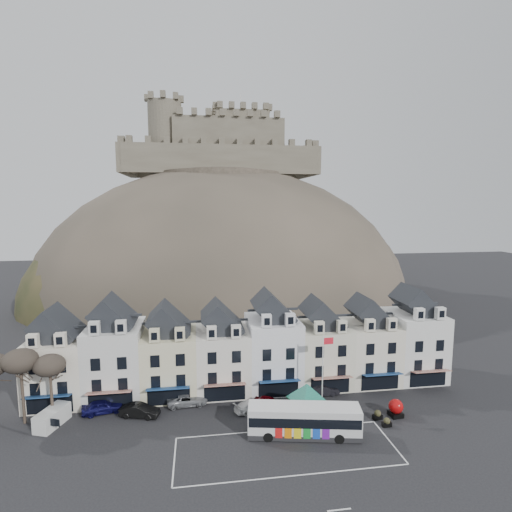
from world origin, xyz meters
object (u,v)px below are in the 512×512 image
(car_maroon, at_px, (269,402))
(bus, at_px, (304,419))
(red_buoy, at_px, (396,408))
(white_van, at_px, (52,418))
(car_silver, at_px, (187,400))
(car_charcoal, at_px, (323,390))
(car_black, at_px, (140,411))
(flagpole, at_px, (324,368))
(bus_shelter, at_px, (307,392))
(car_white, at_px, (251,406))
(car_navy, at_px, (103,407))

(car_maroon, bearing_deg, bus, -133.34)
(red_buoy, xyz_separation_m, white_van, (-38.72, 3.73, -0.10))
(white_van, relative_size, car_silver, 0.93)
(red_buoy, relative_size, car_charcoal, 0.49)
(car_maroon, bearing_deg, car_black, 115.01)
(flagpole, bearing_deg, car_charcoal, 72.29)
(bus_shelter, relative_size, flagpole, 0.71)
(bus, distance_m, car_silver, 15.05)
(bus_shelter, height_order, car_black, bus_shelter)
(bus_shelter, distance_m, car_black, 19.42)
(car_charcoal, bearing_deg, car_white, 102.87)
(car_maroon, bearing_deg, bus_shelter, -109.96)
(bus_shelter, xyz_separation_m, car_white, (-5.90, 3.12, -2.81))
(car_silver, bearing_deg, car_charcoal, -93.83)
(flagpole, bearing_deg, bus_shelter, -140.39)
(car_white, height_order, car_charcoal, car_charcoal)
(car_charcoal, bearing_deg, car_navy, 89.29)
(car_silver, xyz_separation_m, car_charcoal, (17.19, 0.00, 0.00))
(white_van, relative_size, car_maroon, 1.21)
(bus_shelter, bearing_deg, car_black, 148.80)
(white_van, distance_m, car_white, 22.33)
(flagpole, xyz_separation_m, car_black, (-21.49, 1.45, -4.48))
(red_buoy, xyz_separation_m, flagpole, (-7.90, 2.76, 4.19))
(bus_shelter, height_order, car_navy, bus_shelter)
(car_maroon, bearing_deg, red_buoy, -81.88)
(white_van, height_order, car_white, white_van)
(bus, distance_m, car_maroon, 7.08)
(car_black, xyz_separation_m, car_charcoal, (22.60, 2.01, -0.06))
(bus_shelter, xyz_separation_m, car_black, (-18.89, 3.61, -2.68))
(bus, relative_size, car_silver, 2.50)
(bus_shelter, distance_m, white_van, 28.51)
(car_white, distance_m, car_charcoal, 9.93)
(white_van, bearing_deg, red_buoy, 14.23)
(car_white, bearing_deg, flagpole, -119.99)
(bus, height_order, white_van, bus)
(car_navy, distance_m, car_silver, 9.87)
(car_silver, relative_size, car_charcoal, 1.16)
(car_silver, bearing_deg, car_maroon, -105.16)
(white_van, xyz_separation_m, car_charcoal, (31.93, 2.50, -0.26))
(red_buoy, relative_size, car_maroon, 0.55)
(bus, relative_size, flagpole, 1.32)
(bus_shelter, distance_m, red_buoy, 10.78)
(car_silver, bearing_deg, bus_shelter, -116.44)
(bus, relative_size, car_charcoal, 2.90)
(car_navy, distance_m, car_maroon, 19.73)
(car_silver, distance_m, car_white, 7.98)
(car_maroon, relative_size, car_charcoal, 0.89)
(bus, bearing_deg, white_van, 178.39)
(white_van, height_order, car_black, white_van)
(flagpole, xyz_separation_m, car_silver, (-16.08, 3.46, -4.55))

